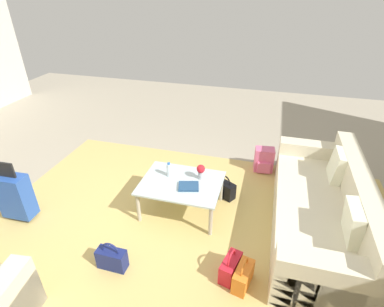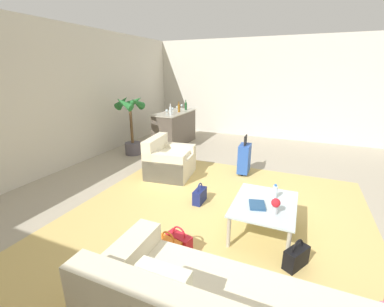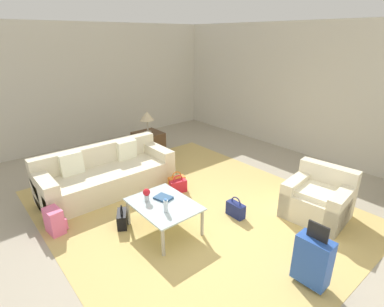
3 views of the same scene
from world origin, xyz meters
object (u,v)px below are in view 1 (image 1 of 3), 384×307
at_px(flower_vase, 201,171).
at_px(handbag_red, 230,267).
at_px(coffee_table, 181,186).
at_px(handbag_navy, 112,258).
at_px(handbag_orange, 243,276).
at_px(water_bottle, 169,170).
at_px(coffee_table_book, 189,186).
at_px(couch, 325,211).
at_px(suitcase_blue, 15,195).
at_px(handbag_black, 224,189).
at_px(backpack_pink, 264,160).

bearing_deg(flower_vase, handbag_red, 119.44).
distance_m(coffee_table, handbag_navy, 1.22).
bearing_deg(handbag_orange, coffee_table, -45.36).
bearing_deg(handbag_orange, flower_vase, -56.82).
height_order(water_bottle, handbag_red, water_bottle).
bearing_deg(water_bottle, coffee_table_book, 150.64).
height_order(water_bottle, flower_vase, flower_vase).
distance_m(couch, suitcase_blue, 3.88).
distance_m(handbag_red, handbag_orange, 0.16).
bearing_deg(coffee_table_book, flower_vase, -128.36).
xyz_separation_m(coffee_table, handbag_orange, (-0.94, 0.95, -0.28)).
height_order(coffee_table, water_bottle, water_bottle).
bearing_deg(coffee_table_book, suitcase_blue, 1.44).
bearing_deg(suitcase_blue, water_bottle, -156.04).
bearing_deg(coffee_table_book, handbag_black, -140.89).
bearing_deg(suitcase_blue, coffee_table, -160.71).
relative_size(water_bottle, backpack_pink, 0.51).
xyz_separation_m(water_bottle, handbag_red, (-1.00, 0.98, -0.42)).
height_order(water_bottle, handbag_black, water_bottle).
height_order(handbag_black, backpack_pink, backpack_pink).
relative_size(suitcase_blue, handbag_navy, 2.37).
height_order(coffee_table_book, backpack_pink, coffee_table_book).
relative_size(coffee_table_book, flower_vase, 1.23).
bearing_deg(coffee_table_book, handbag_orange, 118.39).
bearing_deg(coffee_table_book, couch, 171.27).
xyz_separation_m(coffee_table_book, backpack_pink, (-0.88, -1.37, -0.28)).
bearing_deg(backpack_pink, water_bottle, 44.72).
height_order(suitcase_blue, backpack_pink, suitcase_blue).
bearing_deg(suitcase_blue, handbag_red, 176.35).
bearing_deg(handbag_navy, flower_vase, -118.15).
xyz_separation_m(suitcase_blue, handbag_black, (-2.50, -1.15, -0.23)).
distance_m(suitcase_blue, backpack_pink, 3.60).
distance_m(handbag_red, handbag_black, 1.36).
relative_size(coffee_table, handbag_black, 2.91).
xyz_separation_m(handbag_orange, handbag_navy, (1.39, 0.15, 0.00)).
height_order(handbag_red, backpack_pink, backpack_pink).
bearing_deg(couch, backpack_pink, -56.25).
xyz_separation_m(flower_vase, handbag_black, (-0.28, -0.30, -0.45)).
xyz_separation_m(coffee_table, handbag_navy, (0.45, 1.10, -0.28)).
xyz_separation_m(coffee_table, flower_vase, (-0.22, -0.15, 0.18)).
distance_m(coffee_table, coffee_table_book, 0.16).
height_order(suitcase_blue, handbag_black, suitcase_blue).
height_order(handbag_black, handbag_orange, same).
bearing_deg(handbag_orange, handbag_black, -72.64).
bearing_deg(handbag_orange, water_bottle, -42.70).
bearing_deg(handbag_red, handbag_orange, 152.14).
height_order(coffee_table_book, handbag_black, coffee_table_book).
height_order(coffee_table, handbag_black, coffee_table).
xyz_separation_m(flower_vase, suitcase_blue, (2.22, 0.85, -0.22)).
distance_m(coffee_table, handbag_orange, 1.37).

